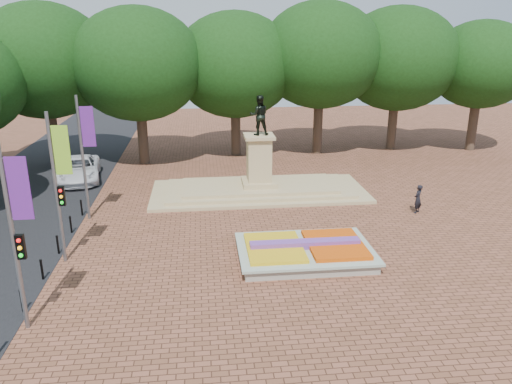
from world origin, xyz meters
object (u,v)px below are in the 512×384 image
Objects in this scene: van at (79,169)px; flower_bed at (305,251)px; monument at (259,180)px; pedestrian at (418,199)px.

flower_bed is at bearing -55.73° from van.
monument is 9.99m from pedestrian.
monument is 2.36× the size of van.
pedestrian is (21.21, -9.00, 0.03)m from van.
monument reaches higher than van.
flower_bed is 1.06× the size of van.
van is (-13.42, 14.30, 0.45)m from flower_bed.
monument is at bearing -28.04° from van.
van is 3.46× the size of pedestrian.
flower_bed is at bearing -8.44° from pedestrian.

